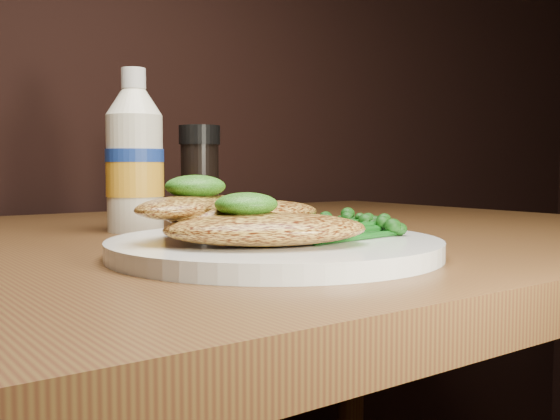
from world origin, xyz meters
TOP-DOWN VIEW (x-y plane):
  - plate at (-0.04, 0.86)m, footprint 0.28×0.28m
  - chicken_front at (-0.07, 0.82)m, footprint 0.18×0.15m
  - chicken_mid at (-0.05, 0.88)m, footprint 0.16×0.09m
  - chicken_back at (-0.10, 0.89)m, footprint 0.15×0.12m
  - pesto_front at (-0.08, 0.84)m, footprint 0.06×0.06m
  - pesto_back at (-0.09, 0.90)m, footprint 0.05×0.05m
  - broccolini_bundle at (0.01, 0.85)m, footprint 0.15×0.12m
  - mayo_bottle at (-0.05, 1.12)m, footprint 0.07×0.07m
  - pepper_grinder at (0.04, 1.14)m, footprint 0.06×0.06m

SIDE VIEW (x-z plane):
  - plate at x=-0.04m, z-range 0.75..0.76m
  - broccolini_bundle at x=0.01m, z-range 0.76..0.79m
  - chicken_front at x=-0.07m, z-range 0.76..0.79m
  - chicken_mid at x=-0.05m, z-range 0.77..0.80m
  - chicken_back at x=-0.10m, z-range 0.78..0.80m
  - pesto_front at x=-0.08m, z-range 0.79..0.81m
  - pesto_back at x=-0.09m, z-range 0.80..0.82m
  - pepper_grinder at x=0.04m, z-range 0.75..0.88m
  - mayo_bottle at x=-0.05m, z-range 0.75..0.94m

